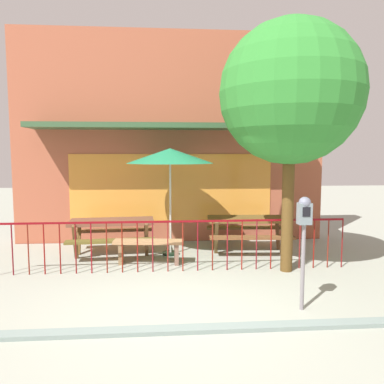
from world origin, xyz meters
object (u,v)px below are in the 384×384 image
object	(u,v)px
patio_umbrella	(170,157)
street_tree	(291,94)
picnic_table_right	(248,225)
parking_meter_near	(304,223)
picnic_table_left	(112,227)
patio_bench	(149,247)

from	to	relation	value
patio_umbrella	street_tree	bearing A→B (deg)	-31.80
picnic_table_right	parking_meter_near	bearing A→B (deg)	-89.30
picnic_table_right	street_tree	bearing A→B (deg)	-74.75
picnic_table_left	patio_umbrella	distance (m)	1.99
patio_bench	street_tree	world-z (taller)	street_tree
patio_umbrella	street_tree	xyz separation A→B (m)	(2.16, -1.34, 1.14)
patio_umbrella	parking_meter_near	bearing A→B (deg)	-59.96
picnic_table_left	patio_bench	world-z (taller)	picnic_table_left
street_tree	patio_umbrella	bearing A→B (deg)	148.20
picnic_table_left	parking_meter_near	size ratio (longest dim) A/B	1.17
street_tree	picnic_table_right	bearing A→B (deg)	105.25
picnic_table_left	picnic_table_right	world-z (taller)	same
patio_umbrella	patio_bench	xyz separation A→B (m)	(-0.46, -0.67, -1.80)
picnic_table_right	patio_umbrella	distance (m)	2.34
patio_umbrella	picnic_table_left	bearing A→B (deg)	177.76
patio_bench	parking_meter_near	distance (m)	3.43
parking_meter_near	picnic_table_right	bearing A→B (deg)	90.70
picnic_table_left	parking_meter_near	bearing A→B (deg)	-45.82
patio_umbrella	patio_bench	bearing A→B (deg)	-124.20
picnic_table_right	parking_meter_near	size ratio (longest dim) A/B	1.17
parking_meter_near	patio_bench	bearing A→B (deg)	132.76
parking_meter_near	street_tree	bearing A→B (deg)	78.42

